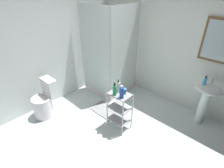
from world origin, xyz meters
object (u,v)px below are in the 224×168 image
Objects in this scene: body_wash_bottle_green at (115,90)px; lotion_bottle_white at (118,87)px; toilet at (45,102)px; bath_mat at (105,110)px; storage_cart at (120,108)px; pedestal_sink at (206,97)px; shampoo_bottle_blue at (122,93)px; shower_stall at (110,74)px; hand_soap_bottle at (205,81)px; rinse_cup at (124,91)px.

body_wash_bottle_green is 0.98× the size of lotion_bottle_white.
toilet is 1.27× the size of bath_mat.
pedestal_sink is at bearing 48.19° from storage_cart.
shower_stall is at bearing 141.20° from shampoo_bottle_blue.
hand_soap_bottle is 0.73× the size of lotion_bottle_white.
body_wash_bottle_green is (-1.08, -1.24, 0.26)m from pedestal_sink.
storage_cart is at bearing -129.73° from hand_soap_bottle.
storage_cart is 8.20× the size of rinse_cup.
hand_soap_bottle reaches higher than storage_cart.
shower_stall is 8.79× the size of shampoo_bottle_blue.
bath_mat is at bearing -53.93° from shower_stall.
shower_stall reaches higher than storage_cart.
lotion_bottle_white is 0.97m from bath_mat.
pedestal_sink is at bearing 9.47° from shower_stall.
storage_cart is 0.41m from body_wash_bottle_green.
pedestal_sink is at bearing 48.93° from body_wash_bottle_green.
pedestal_sink is 1.57m from shampoo_bottle_blue.
bath_mat is (-1.57, -0.99, -0.57)m from pedestal_sink.
body_wash_bottle_green reaches higher than pedestal_sink.
shower_stall reaches higher than lotion_bottle_white.
body_wash_bottle_green is at bearing -131.07° from pedestal_sink.
storage_cart is 3.29× the size of body_wash_bottle_green.
storage_cart is 0.36m from rinse_cup.
shower_stall is 1.29m from lotion_bottle_white.
rinse_cup reaches higher than pedestal_sink.
shower_stall is at bearing 126.07° from bath_mat.
body_wash_bottle_green is 0.99m from bath_mat.
bath_mat is at bearing 153.16° from body_wash_bottle_green.
shower_stall is 3.33× the size of bath_mat.
toilet is 8.42× the size of rinse_cup.
toilet is 1.64m from rinse_cup.
rinse_cup is at bearing 112.38° from shampoo_bottle_blue.
shower_stall is at bearing 140.21° from lotion_bottle_white.
shampoo_bottle_blue reaches higher than bath_mat.
shampoo_bottle_blue is at bearing -31.85° from lotion_bottle_white.
shower_stall is 1.33m from rinse_cup.
shower_stall is at bearing 78.84° from toilet.
toilet is at bearing -154.57° from shampoo_bottle_blue.
bath_mat is (0.47, -0.65, -0.45)m from shower_stall.
hand_soap_bottle is 0.74× the size of body_wash_bottle_green.
toilet is (-0.31, -1.55, -0.15)m from shower_stall.
body_wash_bottle_green is (0.96, -0.90, 0.37)m from shower_stall.
pedestal_sink is 1.09× the size of storage_cart.
shower_stall reaches higher than hand_soap_bottle.
lotion_bottle_white is at bearing 158.47° from storage_cart.
hand_soap_bottle is at bearing 39.68° from toilet.
shower_stall is 2.63× the size of toilet.
bath_mat is at bearing 169.33° from rinse_cup.
body_wash_bottle_green is 0.17m from rinse_cup.
hand_soap_bottle is 1.48m from shampoo_bottle_blue.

